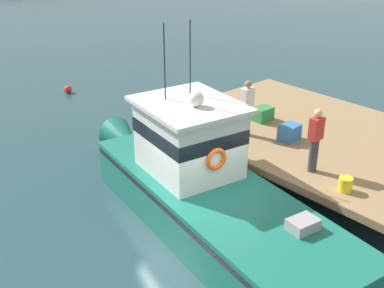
# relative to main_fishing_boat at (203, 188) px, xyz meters

# --- Properties ---
(ground_plane) EXTENTS (200.00, 200.00, 0.00)m
(ground_plane) POSITION_rel_main_fishing_boat_xyz_m (-0.29, -0.15, -1.01)
(ground_plane) COLOR #23424C
(dock) EXTENTS (6.00, 9.00, 1.20)m
(dock) POSITION_rel_main_fishing_boat_xyz_m (4.51, -0.15, 0.07)
(dock) COLOR #4C3D2D
(dock) RESTS_ON ground
(main_fishing_boat) EXTENTS (3.75, 9.96, 4.80)m
(main_fishing_boat) POSITION_rel_main_fishing_boat_xyz_m (0.00, 0.00, 0.00)
(main_fishing_boat) COLOR #196B5B
(main_fishing_boat) RESTS_ON ground
(crate_stack_mid_dock) EXTENTS (0.63, 0.48, 0.45)m
(crate_stack_mid_dock) POSITION_rel_main_fishing_boat_xyz_m (3.46, 0.16, 0.42)
(crate_stack_mid_dock) COLOR #3370B2
(crate_stack_mid_dock) RESTS_ON dock
(crate_stack_near_edge) EXTENTS (0.61, 0.45, 0.42)m
(crate_stack_near_edge) POSITION_rel_main_fishing_boat_xyz_m (4.02, 1.64, 0.40)
(crate_stack_near_edge) COLOR #2D8442
(crate_stack_near_edge) RESTS_ON dock
(bait_bucket) EXTENTS (0.32, 0.32, 0.34)m
(bait_bucket) POSITION_rel_main_fishing_boat_xyz_m (2.13, -2.50, 0.36)
(bait_bucket) COLOR yellow
(bait_bucket) RESTS_ON dock
(deckhand_by_the_boat) EXTENTS (0.36, 0.22, 1.63)m
(deckhand_by_the_boat) POSITION_rel_main_fishing_boat_xyz_m (2.38, -1.40, 1.05)
(deckhand_by_the_boat) COLOR #383842
(deckhand_by_the_boat) RESTS_ON dock
(deckhand_further_back) EXTENTS (0.36, 0.22, 1.63)m
(deckhand_further_back) POSITION_rel_main_fishing_boat_xyz_m (2.81, 1.22, 1.05)
(deckhand_further_back) COLOR #383842
(deckhand_further_back) RESTS_ON dock
(mooring_buoy_outer) EXTENTS (0.33, 0.33, 0.33)m
(mooring_buoy_outer) POSITION_rel_main_fishing_boat_xyz_m (2.40, 11.30, -0.84)
(mooring_buoy_outer) COLOR red
(mooring_buoy_outer) RESTS_ON ground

